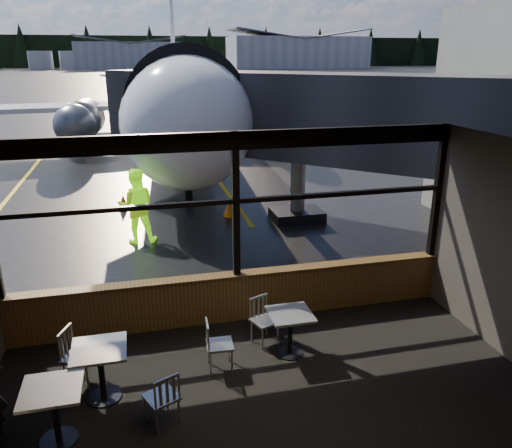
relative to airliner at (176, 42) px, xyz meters
name	(u,v)px	position (x,y,z in m)	size (l,w,h in m)	color
ground_plane	(135,76)	(-0.87, 100.72, -5.31)	(520.00, 520.00, 0.00)	black
carpet_floor	(284,428)	(-0.87, -22.28, -5.30)	(8.00, 6.00, 0.01)	black
ceiling	(289,170)	(-0.87, -22.28, -1.81)	(8.00, 6.00, 0.04)	#38332D
window_sill	(237,297)	(-0.87, -19.28, -4.86)	(8.00, 0.28, 0.90)	#553919
window_header	(235,140)	(-0.87, -19.28, -1.96)	(8.00, 0.18, 0.30)	black
mullion_centre	(236,207)	(-0.87, -19.28, -3.11)	(0.12, 0.12, 2.60)	black
mullion_right	(437,192)	(3.08, -19.28, -3.11)	(0.12, 0.12, 2.60)	black
window_transom	(236,201)	(-0.87, -19.28, -3.01)	(8.00, 0.10, 0.08)	black
airliner	(176,42)	(0.00, 0.00, 0.00)	(28.97, 34.77, 10.62)	white
jet_bridge	(319,139)	(2.73, -13.78, -2.93)	(8.93, 10.92, 4.77)	#2B2B2E
cafe_table_near	(290,334)	(-0.27, -20.62, -4.93)	(0.69, 0.69, 0.75)	gray
cafe_table_mid	(102,373)	(-3.21, -21.06, -4.90)	(0.75, 0.75, 0.83)	#9C988F
cafe_table_left	(55,415)	(-3.74, -21.80, -4.91)	(0.73, 0.73, 0.80)	#ADA99F
chair_near_w	(220,345)	(-1.46, -20.76, -4.89)	(0.46, 0.46, 0.85)	#B3AFA2
chair_near_n	(265,321)	(-0.59, -20.21, -4.90)	(0.45, 0.45, 0.83)	beige
chair_mid_s	(161,398)	(-2.42, -21.80, -4.89)	(0.46, 0.46, 0.84)	#ACA89C
chair_mid_w	(80,357)	(-3.53, -20.62, -4.86)	(0.50, 0.50, 0.91)	#BBB7A9
ground_crew	(136,206)	(-2.57, -14.64, -4.33)	(0.96, 0.74, 1.97)	#BFF219
cone_nose	(230,207)	(0.20, -13.05, -5.03)	(0.41, 0.41, 0.56)	#EA5207
cone_wing	(58,144)	(-6.40, 0.77, -5.10)	(0.31, 0.31, 0.43)	#F33F07
hangar_mid	(131,54)	(-0.87, 165.72, -0.31)	(38.00, 15.00, 10.00)	silver
hangar_right	(297,51)	(59.13, 158.72, 0.69)	(50.00, 20.00, 12.00)	silver
fuel_tank_a	(41,60)	(-30.87, 162.72, -2.31)	(8.00, 8.00, 6.00)	silver
fuel_tank_b	(72,60)	(-20.87, 162.72, -2.31)	(8.00, 8.00, 6.00)	silver
fuel_tank_c	(102,60)	(-10.87, 162.72, -2.31)	(8.00, 8.00, 6.00)	silver
treeline	(130,51)	(-0.87, 190.72, 0.69)	(360.00, 3.00, 12.00)	black
cone_extra	(123,202)	(-2.98, -11.47, -5.08)	(0.33, 0.33, 0.46)	#FF5B08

